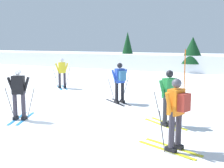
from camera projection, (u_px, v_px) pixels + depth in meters
ground_plane at (42, 122)px, 8.86m from camera, size 120.00×120.00×0.00m
far_snow_ridge at (189, 62)px, 26.85m from camera, size 80.00×6.80×1.49m
skier_green at (169, 96)px, 8.37m from camera, size 1.56×1.15×1.71m
skier_blue at (120, 81)px, 11.56m from camera, size 1.53×1.20×1.71m
skier_yellow at (62, 72)px, 15.54m from camera, size 1.43×1.35×1.71m
skier_orange at (177, 111)px, 6.35m from camera, size 1.63×0.96×1.71m
skier_black at (19, 93)px, 9.01m from camera, size 1.03×1.60×1.71m
trail_marker_pole at (185, 69)px, 15.40m from camera, size 0.06×0.06×2.20m
conifer_far_left at (193, 50)px, 23.96m from camera, size 2.14×2.14×3.11m
conifer_far_right at (128, 47)px, 28.36m from camera, size 1.50×1.50×3.72m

